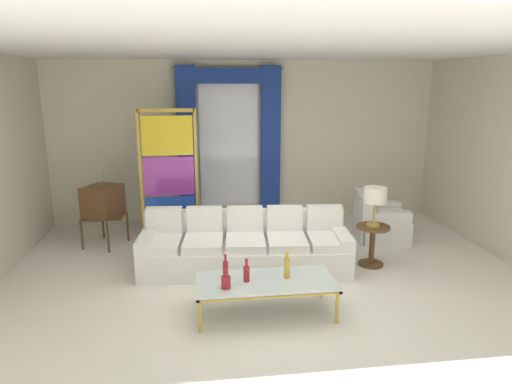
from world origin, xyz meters
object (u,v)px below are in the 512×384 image
object	(u,v)px
couch_white_long	(245,247)
bottle_blue_decanter	(226,281)
bottle_ruby_flask	(226,268)
bottle_amber_squat	(247,272)
table_lamp_brass	(375,197)
stained_glass_divider	(169,179)
peacock_figurine	(201,235)
vintage_tv	(103,202)
coffee_table	(266,283)
bottle_crystal_tall	(287,267)
armchair_white	(378,223)
round_side_table	(372,242)

from	to	relation	value
couch_white_long	bottle_blue_decanter	bearing A→B (deg)	-103.86
bottle_blue_decanter	bottle_ruby_flask	xyz separation A→B (m)	(0.02, 0.30, 0.03)
bottle_amber_squat	table_lamp_brass	bearing A→B (deg)	31.34
stained_glass_divider	bottle_blue_decanter	bearing A→B (deg)	-75.07
bottle_amber_squat	peacock_figurine	xyz separation A→B (m)	(-0.50, 2.21, -0.30)
vintage_tv	coffee_table	bearing A→B (deg)	-48.38
vintage_tv	table_lamp_brass	size ratio (longest dim) A/B	2.36
peacock_figurine	table_lamp_brass	distance (m)	2.78
bottle_crystal_tall	stained_glass_divider	bearing A→B (deg)	118.99
table_lamp_brass	couch_white_long	bearing A→B (deg)	174.94
bottle_crystal_tall	bottle_ruby_flask	size ratio (longest dim) A/B	1.21
armchair_white	peacock_figurine	world-z (taller)	armchair_white
bottle_ruby_flask	bottle_crystal_tall	bearing A→B (deg)	-10.36
stained_glass_divider	bottle_amber_squat	bearing A→B (deg)	-69.67
vintage_tv	peacock_figurine	xyz separation A→B (m)	(1.54, -0.34, -0.51)
bottle_ruby_flask	peacock_figurine	world-z (taller)	bottle_ruby_flask
coffee_table	round_side_table	world-z (taller)	round_side_table
stained_glass_divider	round_side_table	xyz separation A→B (m)	(2.95, -1.48, -0.70)
bottle_blue_decanter	armchair_white	world-z (taller)	armchair_white
vintage_tv	stained_glass_divider	world-z (taller)	stained_glass_divider
bottle_blue_decanter	armchair_white	size ratio (longest dim) A/B	0.24
vintage_tv	peacock_figurine	distance (m)	1.66
bottle_crystal_tall	armchair_white	world-z (taller)	armchair_white
coffee_table	bottle_ruby_flask	xyz separation A→B (m)	(-0.45, 0.17, 0.14)
bottle_amber_squat	bottle_ruby_flask	size ratio (longest dim) A/B	1.01
bottle_crystal_tall	table_lamp_brass	xyz separation A→B (m)	(1.49, 1.16, 0.48)
stained_glass_divider	peacock_figurine	size ratio (longest dim) A/B	3.67
armchair_white	table_lamp_brass	xyz separation A→B (m)	(-0.53, -1.06, 0.74)
bottle_blue_decanter	peacock_figurine	distance (m)	2.37
bottle_blue_decanter	round_side_table	xyz separation A→B (m)	(2.20, 1.33, -0.13)
bottle_amber_squat	bottle_ruby_flask	xyz separation A→B (m)	(-0.23, 0.16, -0.00)
bottle_amber_squat	stained_glass_divider	distance (m)	2.90
bottle_amber_squat	round_side_table	size ratio (longest dim) A/B	0.47
table_lamp_brass	bottle_ruby_flask	bearing A→B (deg)	-154.78
bottle_crystal_tall	bottle_amber_squat	bearing A→B (deg)	-175.49
bottle_blue_decanter	peacock_figurine	world-z (taller)	bottle_blue_decanter
table_lamp_brass	stained_glass_divider	bearing A→B (deg)	153.42
armchair_white	table_lamp_brass	world-z (taller)	table_lamp_brass
bottle_crystal_tall	armchair_white	size ratio (longest dim) A/B	0.35
bottle_ruby_flask	bottle_amber_squat	bearing A→B (deg)	-35.98
coffee_table	bottle_amber_squat	world-z (taller)	bottle_amber_squat
coffee_table	bottle_crystal_tall	bearing A→B (deg)	9.03
coffee_table	stained_glass_divider	size ratio (longest dim) A/B	0.72
couch_white_long	bottle_blue_decanter	xyz separation A→B (m)	(-0.37, -1.49, 0.18)
bottle_ruby_flask	vintage_tv	size ratio (longest dim) A/B	0.20
coffee_table	vintage_tv	size ratio (longest dim) A/B	1.17
bottle_amber_squat	round_side_table	distance (m)	2.30
couch_white_long	round_side_table	xyz separation A→B (m)	(1.83, -0.16, 0.05)
bottle_ruby_flask	round_side_table	world-z (taller)	bottle_ruby_flask
couch_white_long	table_lamp_brass	distance (m)	1.98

